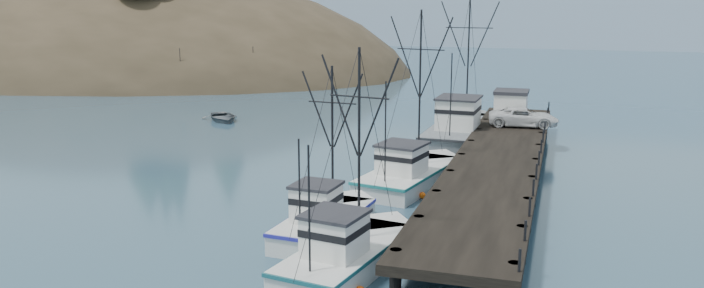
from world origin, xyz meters
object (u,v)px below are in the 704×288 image
Objects in this scene: trawler_near at (350,252)px; trawler_mid at (327,220)px; trawler_far at (412,173)px; pier_shed at (511,105)px; pier at (498,160)px; motorboat at (223,121)px; work_vessel at (462,130)px; pickup_truck at (524,117)px.

trawler_near is 5.08m from trawler_mid.
pier_shed is at bearing 72.03° from trawler_far.
pier is 4.51× the size of trawler_mid.
trawler_far is at bearing 91.53° from trawler_near.
trawler_near reaches higher than pier_shed.
trawler_near is at bearing -92.74° from motorboat.
pier_shed is at bearing 26.80° from work_vessel.
pier_shed reaches higher than motorboat.
pier is at bearing 18.81° from trawler_far.
motorboat is at bearing 151.10° from pier.
pier is at bearing -67.57° from motorboat.
pier is 15.98m from trawler_mid.
pickup_truck is (6.78, 14.25, 2.01)m from trawler_far.
trawler_mid reaches higher than pier.
pier_shed is (5.46, 16.83, 2.60)m from trawler_far.
work_vessel is at bearing 82.06° from trawler_mid.
trawler_near is at bearing -91.86° from work_vessel.
trawler_mid is 29.74m from pier_shed.
pickup_truck reaches higher than pier.
trawler_near is 31.04m from pickup_truck.
pickup_truck is at bearing 70.81° from trawler_mid.
pier_shed is 0.59× the size of motorboat.
trawler_near reaches higher than pickup_truck.
pier_shed is (4.03, 2.04, 2.19)m from work_vessel.
work_vessel is 2.73× the size of pickup_truck.
trawler_mid is at bearing -100.94° from trawler_far.
trawler_near is 2.03× the size of motorboat.
work_vessel is at bearing 79.75° from pickup_truck.
motorboat is (-30.78, 17.00, -1.69)m from pier.
trawler_far is at bearing 150.17° from pickup_truck.
work_vessel is at bearing 108.89° from pier.
work_vessel is (1.00, 30.86, 0.41)m from trawler_near.
motorboat is at bearing 125.93° from trawler_near.
work_vessel is 26.75m from motorboat.
trawler_mid is 27.62m from pickup_truck.
trawler_far is 2.11× the size of pickup_truck.
pier_shed is (7.74, 28.60, 2.60)m from trawler_mid.
motorboat is at bearing 142.76° from trawler_far.
trawler_far reaches higher than pier.
pickup_truck is (6.35, 30.32, 2.01)m from trawler_near.
trawler_near reaches higher than pier.
pier_shed reaches higher than pickup_truck.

